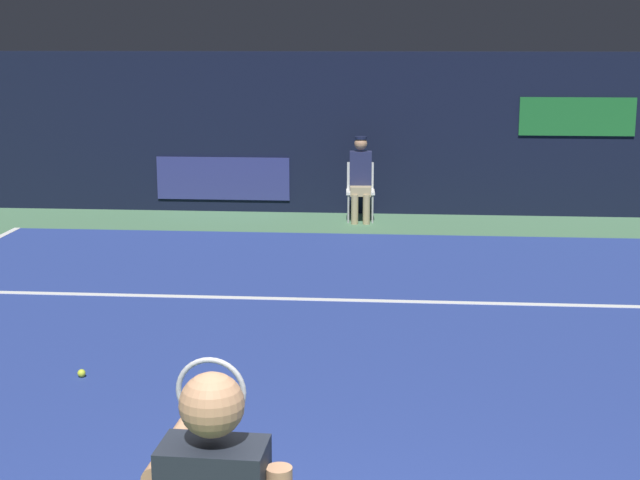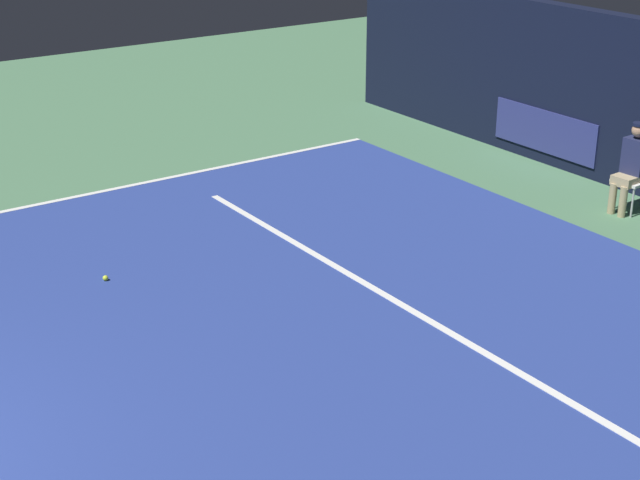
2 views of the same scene
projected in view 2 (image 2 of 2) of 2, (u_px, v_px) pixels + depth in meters
ground_plane at (250, 345)px, 10.45m from camera, size 31.34×31.34×0.00m
court_surface at (250, 345)px, 10.44m from camera, size 11.02×11.07×0.01m
line_sideline_right at (63, 199)px, 14.59m from camera, size 0.10×11.07×0.01m
line_service at (391, 299)px, 11.46m from camera, size 8.60×0.10×0.01m
line_judge_on_chair at (632, 166)px, 13.91m from camera, size 0.46×0.55×1.32m
tennis_ball at (105, 278)px, 11.92m from camera, size 0.07×0.07×0.07m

